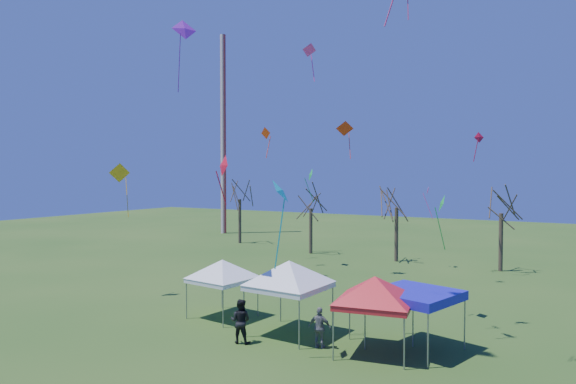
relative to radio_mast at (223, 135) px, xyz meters
name	(u,v)px	position (x,y,z in m)	size (l,w,h in m)	color
ground	(272,351)	(28.00, -34.00, -12.50)	(140.00, 140.00, 0.00)	#284E19
radio_mast	(223,135)	(0.00, 0.00, 0.00)	(0.70, 0.70, 25.00)	silver
tree_0	(240,183)	(7.15, -6.62, -6.01)	(3.83, 3.83, 8.44)	#3D2D21
tree_1	(311,192)	(17.23, -9.35, -6.71)	(3.42, 3.42, 7.54)	#3D2D21
tree_2	(397,188)	(25.63, -9.62, -6.21)	(3.71, 3.71, 8.18)	#3D2D21
tree_3	(502,193)	(34.03, -9.96, -6.42)	(3.59, 3.59, 7.91)	#3D2D21
tent_white_west	(222,264)	(23.10, -30.92, -9.67)	(3.94, 3.94, 3.50)	gray
tent_white_mid	(289,266)	(27.54, -31.68, -9.27)	(4.54, 4.54, 4.01)	gray
tent_red	(375,281)	(31.91, -32.14, -9.47)	(4.20, 4.20, 3.75)	gray
tent_blue	(415,295)	(33.24, -30.83, -10.17)	(3.98, 3.98, 2.53)	gray
person_dark	(240,321)	(26.28, -33.82, -11.52)	(0.95, 0.74, 1.96)	black
person_grey	(320,328)	(29.63, -32.68, -11.62)	(1.03, 0.43, 1.76)	slate
kite_17	(441,204)	(33.04, -25.43, -6.57)	(0.73, 1.02, 2.92)	green
kite_11	(345,128)	(24.16, -17.43, -1.64)	(1.58, 1.44, 2.83)	red
kite_2	(266,133)	(15.36, -14.28, -1.45)	(1.14, 0.62, 2.74)	#FF400D
kite_19	(479,138)	(32.85, -13.16, -2.40)	(0.75, 0.73, 2.14)	red
kite_1	(223,166)	(25.25, -33.70, -4.64)	(0.99, 0.76, 2.29)	red
kite_14	(120,173)	(14.96, -30.38, -4.94)	(1.18, 1.30, 3.30)	#F0AD19
kite_13	(310,175)	(20.20, -15.28, -5.08)	(1.05, 1.09, 2.80)	green
kite_22	(428,192)	(28.74, -11.43, -6.42)	(0.84, 0.88, 2.70)	#DE31A6
kite_24	(309,51)	(24.89, -24.53, 2.48)	(1.03, 1.07, 2.31)	#FA37AF
kite_8	(184,30)	(17.90, -27.79, 3.91)	(1.58, 1.77, 4.58)	purple
kite_5	(281,192)	(28.83, -34.62, -5.72)	(1.03, 1.29, 3.63)	#0C9FB4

